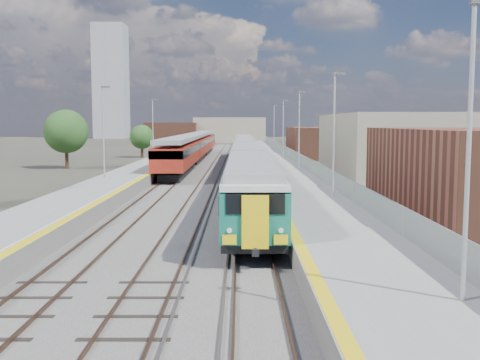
{
  "coord_description": "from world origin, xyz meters",
  "views": [
    {
      "loc": [
        0.95,
        -11.85,
        5.51
      ],
      "look_at": [
        0.94,
        20.61,
        2.2
      ],
      "focal_mm": 42.0,
      "sensor_mm": 36.0,
      "label": 1
    }
  ],
  "objects": [
    {
      "name": "ground",
      "position": [
        0.0,
        50.0,
        0.0
      ],
      "size": [
        320.0,
        320.0,
        0.0
      ],
      "primitive_type": "plane",
      "color": "#47443A",
      "rests_on": "ground"
    },
    {
      "name": "tracks",
      "position": [
        -1.65,
        54.18,
        0.11
      ],
      "size": [
        8.96,
        160.0,
        0.17
      ],
      "color": "#4C3323",
      "rests_on": "ground"
    },
    {
      "name": "buildings",
      "position": [
        -18.12,
        138.6,
        10.7
      ],
      "size": [
        72.0,
        185.5,
        40.0
      ],
      "color": "brown",
      "rests_on": "ground"
    },
    {
      "name": "ballast_bed",
      "position": [
        -2.25,
        52.5,
        0.03
      ],
      "size": [
        10.5,
        155.0,
        0.06
      ],
      "primitive_type": "cube",
      "color": "#565451",
      "rests_on": "ground"
    },
    {
      "name": "tree_c",
      "position": [
        -14.7,
        77.57,
        3.27
      ],
      "size": [
        3.85,
        3.85,
        5.21
      ],
      "color": "#382619",
      "rests_on": "ground"
    },
    {
      "name": "platform_left",
      "position": [
        -9.05,
        52.49,
        0.52
      ],
      "size": [
        4.3,
        155.0,
        8.52
      ],
      "color": "slate",
      "rests_on": "ground"
    },
    {
      "name": "tree_d",
      "position": [
        20.4,
        70.7,
        3.93
      ],
      "size": [
        4.61,
        4.61,
        6.25
      ],
      "color": "#382619",
      "rests_on": "ground"
    },
    {
      "name": "red_train",
      "position": [
        -5.5,
        67.62,
        2.28
      ],
      "size": [
        3.05,
        61.83,
        3.85
      ],
      "color": "black",
      "rests_on": "ground"
    },
    {
      "name": "tree_b",
      "position": [
        -20.01,
        55.78,
        4.48
      ],
      "size": [
        5.25,
        5.25,
        7.12
      ],
      "color": "#382619",
      "rests_on": "ground"
    },
    {
      "name": "platform_right",
      "position": [
        5.28,
        52.49,
        0.54
      ],
      "size": [
        4.7,
        155.0,
        8.52
      ],
      "color": "slate",
      "rests_on": "ground"
    },
    {
      "name": "green_train",
      "position": [
        1.5,
        45.96,
        2.1
      ],
      "size": [
        2.7,
        75.34,
        2.98
      ],
      "color": "black",
      "rests_on": "ground"
    }
  ]
}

